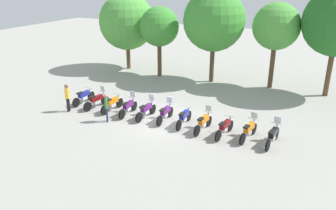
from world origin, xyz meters
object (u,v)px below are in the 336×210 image
(motorcycle_0, at_px, (84,96))
(motorcycle_2, at_px, (112,103))
(motorcycle_8, at_px, (225,127))
(person_0, at_px, (67,95))
(motorcycle_9, at_px, (249,130))
(motorcycle_6, at_px, (184,117))
(tree_1, at_px, (159,27))
(motorcycle_4, at_px, (146,110))
(person_1, at_px, (106,106))
(motorcycle_3, at_px, (128,107))
(tree_3, at_px, (276,27))
(tree_0, at_px, (127,22))
(motorcycle_10, at_px, (273,135))
(motorcycle_1, at_px, (97,100))
(motorcycle_7, at_px, (203,122))
(motorcycle_5, at_px, (165,113))
(tree_2, at_px, (214,20))

(motorcycle_0, bearing_deg, motorcycle_2, -95.12)
(motorcycle_2, height_order, motorcycle_8, same)
(motorcycle_8, relative_size, person_0, 1.19)
(motorcycle_9, bearing_deg, person_0, 104.94)
(motorcycle_6, height_order, tree_1, tree_1)
(motorcycle_4, xyz_separation_m, person_1, (-1.84, -1.52, 0.51))
(motorcycle_3, relative_size, tree_3, 0.34)
(motorcycle_2, xyz_separation_m, person_0, (-2.49, -1.34, 0.59))
(motorcycle_8, xyz_separation_m, motorcycle_9, (1.27, 0.20, 0.01))
(person_0, bearing_deg, motorcycle_3, 9.75)
(motorcycle_0, height_order, motorcycle_4, motorcycle_4)
(tree_0, height_order, tree_3, tree_0)
(motorcycle_8, bearing_deg, tree_0, 59.21)
(motorcycle_10, height_order, person_1, person_1)
(motorcycle_8, distance_m, tree_1, 13.05)
(motorcycle_1, height_order, motorcycle_2, motorcycle_1)
(motorcycle_0, height_order, person_0, person_0)
(motorcycle_4, height_order, tree_1, tree_1)
(motorcycle_4, distance_m, motorcycle_9, 6.36)
(motorcycle_4, xyz_separation_m, motorcycle_7, (3.81, -0.22, 0.00))
(motorcycle_4, relative_size, motorcycle_6, 1.00)
(motorcycle_5, height_order, person_0, person_0)
(motorcycle_1, xyz_separation_m, tree_3, (9.56, 9.42, 4.18))
(person_1, bearing_deg, motorcycle_10, -28.26)
(motorcycle_0, bearing_deg, person_0, -176.69)
(person_0, bearing_deg, motorcycle_2, 19.60)
(motorcycle_1, relative_size, motorcycle_10, 1.00)
(motorcycle_2, bearing_deg, motorcycle_10, -87.40)
(motorcycle_9, bearing_deg, tree_2, 39.03)
(motorcycle_0, height_order, motorcycle_6, same)
(motorcycle_9, relative_size, tree_2, 0.29)
(motorcycle_0, xyz_separation_m, person_1, (3.24, -1.86, 0.52))
(person_0, bearing_deg, person_1, -12.97)
(motorcycle_3, distance_m, motorcycle_4, 1.27)
(tree_3, bearing_deg, motorcycle_3, -126.42)
(tree_0, bearing_deg, motorcycle_8, -38.84)
(motorcycle_0, xyz_separation_m, motorcycle_8, (10.16, -0.67, 0.00))
(motorcycle_0, xyz_separation_m, motorcycle_1, (1.28, -0.27, 0.01))
(tree_1, xyz_separation_m, tree_3, (9.32, 0.78, 0.49))
(motorcycle_4, xyz_separation_m, motorcycle_10, (7.62, -0.22, 0.00))
(motorcycle_5, height_order, person_1, person_1)
(motorcycle_6, bearing_deg, motorcycle_0, 86.12)
(tree_1, distance_m, tree_2, 4.72)
(motorcycle_6, relative_size, tree_2, 0.30)
(motorcycle_0, relative_size, person_1, 1.26)
(person_1, bearing_deg, motorcycle_6, -17.10)
(person_1, bearing_deg, motorcycle_4, 3.49)
(motorcycle_8, bearing_deg, tree_3, 4.10)
(motorcycle_4, relative_size, tree_2, 0.30)
(motorcycle_0, height_order, tree_3, tree_3)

